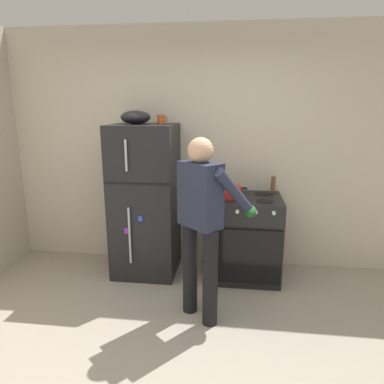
# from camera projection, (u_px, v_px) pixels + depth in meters

# --- Properties ---
(ground) EXTENTS (8.00, 8.00, 0.00)m
(ground) POSITION_uv_depth(u_px,v_px,m) (161.00, 374.00, 2.43)
(ground) COLOR #9E9384
(kitchen_wall_back) EXTENTS (6.00, 0.10, 2.70)m
(kitchen_wall_back) POSITION_uv_depth(u_px,v_px,m) (194.00, 150.00, 3.98)
(kitchen_wall_back) COLOR beige
(kitchen_wall_back) RESTS_ON ground
(refrigerator) EXTENTS (0.68, 0.72, 1.65)m
(refrigerator) POSITION_uv_depth(u_px,v_px,m) (146.00, 200.00, 3.80)
(refrigerator) COLOR black
(refrigerator) RESTS_ON ground
(stove_range) EXTENTS (0.76, 0.67, 0.90)m
(stove_range) POSITION_uv_depth(u_px,v_px,m) (244.00, 237.00, 3.75)
(stove_range) COLOR black
(stove_range) RESTS_ON ground
(person_cook) EXTENTS (0.68, 0.71, 1.60)m
(person_cook) POSITION_uv_depth(u_px,v_px,m) (203.00, 214.00, 2.89)
(person_cook) COLOR black
(person_cook) RESTS_ON ground
(red_pot) EXTENTS (0.34, 0.24, 0.12)m
(red_pot) POSITION_uv_depth(u_px,v_px,m) (231.00, 192.00, 3.61)
(red_pot) COLOR red
(red_pot) RESTS_ON stove_range
(coffee_mug) EXTENTS (0.11, 0.08, 0.10)m
(coffee_mug) POSITION_uv_depth(u_px,v_px,m) (161.00, 119.00, 3.62)
(coffee_mug) COLOR #B24C1E
(coffee_mug) RESTS_ON refrigerator
(pepper_mill) EXTENTS (0.05, 0.05, 0.19)m
(pepper_mill) POSITION_uv_depth(u_px,v_px,m) (273.00, 185.00, 3.79)
(pepper_mill) COLOR brown
(pepper_mill) RESTS_ON stove_range
(mixing_bowl) EXTENTS (0.31, 0.31, 0.14)m
(mixing_bowl) POSITION_uv_depth(u_px,v_px,m) (136.00, 117.00, 3.59)
(mixing_bowl) COLOR black
(mixing_bowl) RESTS_ON refrigerator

